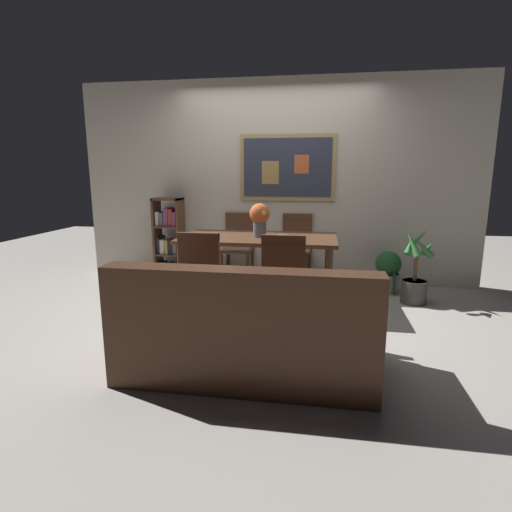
% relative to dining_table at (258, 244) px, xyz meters
% --- Properties ---
extents(ground_plane, '(12.00, 12.00, 0.00)m').
position_rel_dining_table_xyz_m(ground_plane, '(0.07, -0.41, -0.66)').
color(ground_plane, '#B7B2A8').
extents(wall_back_with_painting, '(5.20, 0.14, 2.60)m').
position_rel_dining_table_xyz_m(wall_back_with_painting, '(0.07, 0.98, 0.65)').
color(wall_back_with_painting, beige).
rests_on(wall_back_with_painting, ground_plane).
extents(dining_table, '(1.70, 0.90, 0.74)m').
position_rel_dining_table_xyz_m(dining_table, '(0.00, 0.00, 0.00)').
color(dining_table, brown).
rests_on(dining_table, ground_plane).
extents(dining_chair_near_left, '(0.40, 0.41, 0.91)m').
position_rel_dining_table_xyz_m(dining_chair_near_left, '(-0.40, -0.82, -0.12)').
color(dining_chair_near_left, brown).
rests_on(dining_chair_near_left, ground_plane).
extents(dining_chair_far_left, '(0.40, 0.41, 0.91)m').
position_rel_dining_table_xyz_m(dining_chair_far_left, '(-0.40, 0.82, -0.12)').
color(dining_chair_far_left, brown).
rests_on(dining_chair_far_left, ground_plane).
extents(dining_chair_far_right, '(0.40, 0.41, 0.91)m').
position_rel_dining_table_xyz_m(dining_chair_far_right, '(0.37, 0.81, -0.12)').
color(dining_chair_far_right, brown).
rests_on(dining_chair_far_right, ground_plane).
extents(dining_chair_near_right, '(0.40, 0.41, 0.91)m').
position_rel_dining_table_xyz_m(dining_chair_near_right, '(0.36, -0.84, -0.12)').
color(dining_chair_near_right, brown).
rests_on(dining_chair_near_right, ground_plane).
extents(leather_couch, '(1.80, 0.84, 0.84)m').
position_rel_dining_table_xyz_m(leather_couch, '(0.17, -1.68, -0.35)').
color(leather_couch, '#472819').
rests_on(leather_couch, ground_plane).
extents(bookshelf, '(0.36, 0.28, 1.11)m').
position_rel_dining_table_xyz_m(bookshelf, '(-1.30, 0.68, -0.14)').
color(bookshelf, brown).
rests_on(bookshelf, ground_plane).
extents(potted_ivy, '(0.30, 0.31, 0.51)m').
position_rel_dining_table_xyz_m(potted_ivy, '(1.49, 0.60, -0.39)').
color(potted_ivy, '#B2ADA3').
rests_on(potted_ivy, ground_plane).
extents(potted_palm, '(0.35, 0.37, 0.85)m').
position_rel_dining_table_xyz_m(potted_palm, '(1.72, 0.22, -0.36)').
color(potted_palm, '#4C4742').
rests_on(potted_palm, ground_plane).
extents(flower_vase, '(0.22, 0.22, 0.37)m').
position_rel_dining_table_xyz_m(flower_vase, '(0.02, -0.03, 0.30)').
color(flower_vase, slate).
rests_on(flower_vase, dining_table).
extents(tv_remote, '(0.16, 0.09, 0.02)m').
position_rel_dining_table_xyz_m(tv_remote, '(0.26, 0.02, 0.10)').
color(tv_remote, black).
rests_on(tv_remote, dining_table).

